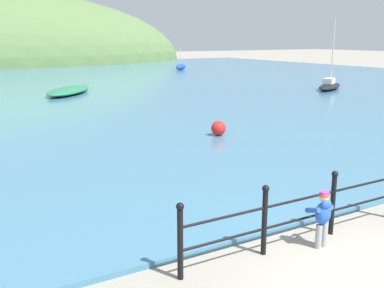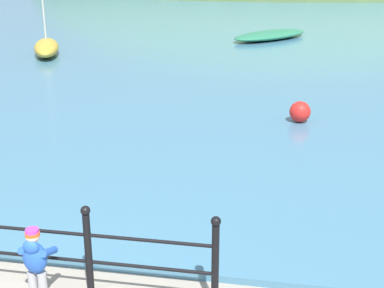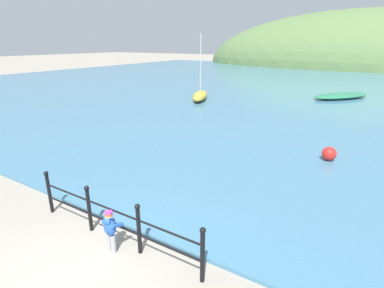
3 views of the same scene
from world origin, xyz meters
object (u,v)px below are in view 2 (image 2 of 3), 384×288
(boat_red_dinghy, at_px, (271,35))
(child_in_coat, at_px, (35,259))
(mooring_buoy, at_px, (300,112))
(boat_blue_hull, at_px, (46,47))

(boat_red_dinghy, bearing_deg, child_in_coat, -94.74)
(child_in_coat, relative_size, mooring_buoy, 1.89)
(boat_blue_hull, distance_m, mooring_buoy, 13.48)
(child_in_coat, distance_m, boat_blue_hull, 17.97)
(child_in_coat, distance_m, boat_red_dinghy, 23.00)
(mooring_buoy, bearing_deg, boat_blue_hull, 141.86)
(child_in_coat, height_order, boat_blue_hull, boat_blue_hull)
(child_in_coat, distance_m, mooring_buoy, 8.68)
(boat_red_dinghy, relative_size, boat_blue_hull, 1.07)
(child_in_coat, xyz_separation_m, boat_blue_hull, (-7.39, 16.38, -0.17))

